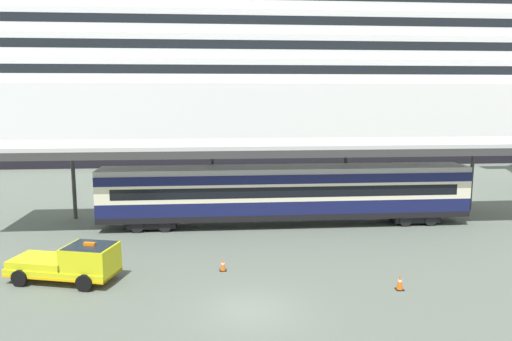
% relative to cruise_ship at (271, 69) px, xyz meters
% --- Properties ---
extents(ground_plane, '(400.00, 400.00, 0.00)m').
position_rel_cruise_ship_xyz_m(ground_plane, '(-7.19, -54.84, -12.83)').
color(ground_plane, '#576157').
extents(cruise_ship, '(154.06, 27.18, 37.72)m').
position_rel_cruise_ship_xyz_m(cruise_ship, '(0.00, 0.00, 0.00)').
color(cruise_ship, black).
rests_on(cruise_ship, ground).
extents(platform_canopy, '(40.23, 5.98, 5.77)m').
position_rel_cruise_ship_xyz_m(platform_canopy, '(-3.77, -41.10, -7.29)').
color(platform_canopy, '#BCBCBC').
rests_on(platform_canopy, ground).
extents(train_carriage, '(25.25, 2.81, 4.11)m').
position_rel_cruise_ship_xyz_m(train_carriage, '(-3.77, -41.50, -10.52)').
color(train_carriage, black).
rests_on(train_carriage, ground).
extents(service_truck, '(5.55, 3.31, 2.02)m').
position_rel_cruise_ship_xyz_m(service_truck, '(-15.54, -50.94, -11.84)').
color(service_truck, yellow).
rests_on(service_truck, ground).
extents(traffic_cone_near, '(0.36, 0.36, 0.76)m').
position_rel_cruise_ship_xyz_m(traffic_cone_near, '(-0.11, -53.29, -12.46)').
color(traffic_cone_near, black).
rests_on(traffic_cone_near, ground).
extents(traffic_cone_mid, '(0.36, 0.36, 0.64)m').
position_rel_cruise_ship_xyz_m(traffic_cone_mid, '(-8.27, -50.07, -12.52)').
color(traffic_cone_mid, black).
rests_on(traffic_cone_mid, ground).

